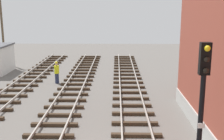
{
  "coord_description": "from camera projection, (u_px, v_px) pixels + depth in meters",
  "views": [
    {
      "loc": [
        0.35,
        -9.81,
        6.14
      ],
      "look_at": [
        0.06,
        8.27,
        2.17
      ],
      "focal_mm": 44.85,
      "sensor_mm": 36.0,
      "label": 1
    }
  ],
  "objects": [
    {
      "name": "utility_pole_far",
      "position": [
        2.0,
        28.0,
        31.26
      ],
      "size": [
        1.8,
        0.24,
        7.69
      ],
      "color": "brown",
      "rests_on": "ground"
    },
    {
      "name": "signal_mast",
      "position": [
        202.0,
        97.0,
        9.56
      ],
      "size": [
        0.36,
        0.4,
        5.06
      ],
      "color": "black",
      "rests_on": "ground"
    },
    {
      "name": "track_worker_foreground",
      "position": [
        57.0,
        72.0,
        23.35
      ],
      "size": [
        0.4,
        0.4,
        1.87
      ],
      "color": "#262D4C",
      "rests_on": "ground"
    }
  ]
}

